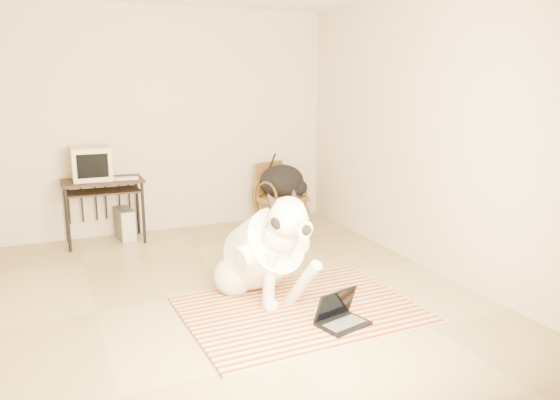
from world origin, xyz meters
TOP-DOWN VIEW (x-y plane):
  - floor at (0.00, 0.00)m, footprint 4.50×4.50m
  - wall_back at (0.00, 2.25)m, footprint 4.50×0.00m
  - wall_front at (0.00, -2.25)m, footprint 4.50×0.00m
  - wall_right at (2.00, 0.00)m, footprint 0.00×4.50m
  - rug at (0.37, -0.65)m, footprint 1.90×1.48m
  - dog at (0.20, -0.29)m, footprint 0.72×1.40m
  - laptop at (0.53, -1.02)m, footprint 0.43×0.36m
  - computer_desk at (-0.87, 1.96)m, footprint 0.89×0.50m
  - crt_monitor at (-0.97, 2.01)m, footprint 0.42×0.41m
  - desk_keyboard at (-0.66, 1.89)m, footprint 0.36×0.18m
  - pc_tower at (-0.65, 2.01)m, footprint 0.20×0.41m
  - rattan_chair at (1.27, 1.89)m, footprint 0.66×0.65m
  - backpack at (1.33, 1.84)m, footprint 0.61×0.47m
  - sneaker_left at (1.01, 1.06)m, footprint 0.15×0.28m
  - sneaker_right at (1.26, 1.18)m, footprint 0.19×0.34m

SIDE VIEW (x-z plane):
  - floor at x=0.00m, z-range 0.00..0.00m
  - rug at x=0.37m, z-range 0.00..0.02m
  - sneaker_left at x=1.01m, z-range -0.01..0.09m
  - sneaker_right at x=1.26m, z-range -0.01..0.11m
  - laptop at x=0.53m, z-range -0.05..0.22m
  - pc_tower at x=-0.65m, z-range 0.00..0.37m
  - rattan_chair at x=1.27m, z-range 0.00..0.80m
  - dog at x=0.20m, z-range -0.11..0.95m
  - backpack at x=1.33m, z-range 0.35..0.77m
  - computer_desk at x=-0.87m, z-range 0.27..1.01m
  - desk_keyboard at x=-0.66m, z-range 0.74..0.76m
  - crt_monitor at x=-0.97m, z-range 0.74..1.11m
  - wall_back at x=0.00m, z-range -0.90..3.60m
  - wall_front at x=0.00m, z-range -0.90..3.60m
  - wall_right at x=2.00m, z-range -0.90..3.60m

